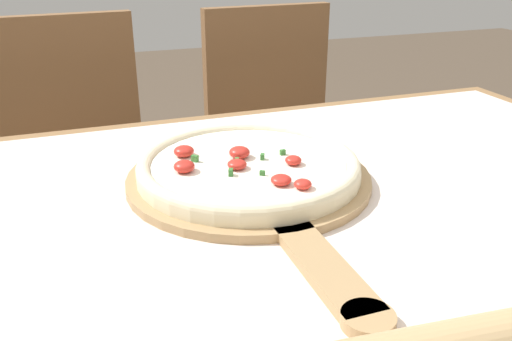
# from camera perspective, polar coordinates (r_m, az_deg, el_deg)

# --- Properties ---
(dining_table) EXTENTS (1.25, 0.92, 0.74)m
(dining_table) POSITION_cam_1_polar(r_m,az_deg,el_deg) (0.74, 6.62, -12.55)
(dining_table) COLOR olive
(dining_table) RESTS_ON ground_plane
(towel_cloth) EXTENTS (1.17, 0.84, 0.00)m
(towel_cloth) POSITION_cam_1_polar(r_m,az_deg,el_deg) (0.68, 7.05, -4.92)
(towel_cloth) COLOR silver
(towel_cloth) RESTS_ON dining_table
(pizza_peel) EXTENTS (0.34, 0.52, 0.01)m
(pizza_peel) POSITION_cam_1_polar(r_m,az_deg,el_deg) (0.74, -0.22, -1.46)
(pizza_peel) COLOR tan
(pizza_peel) RESTS_ON towel_cloth
(pizza) EXTENTS (0.31, 0.31, 0.04)m
(pizza) POSITION_cam_1_polar(r_m,az_deg,el_deg) (0.75, -0.80, 0.50)
(pizza) COLOR beige
(pizza) RESTS_ON pizza_peel
(chair_left) EXTENTS (0.43, 0.43, 0.89)m
(chair_left) POSITION_cam_1_polar(r_m,az_deg,el_deg) (1.48, -18.31, 0.34)
(chair_left) COLOR brown
(chair_left) RESTS_ON ground_plane
(chair_right) EXTENTS (0.42, 0.42, 0.89)m
(chair_right) POSITION_cam_1_polar(r_m,az_deg,el_deg) (1.58, 2.42, 3.06)
(chair_right) COLOR brown
(chair_right) RESTS_ON ground_plane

